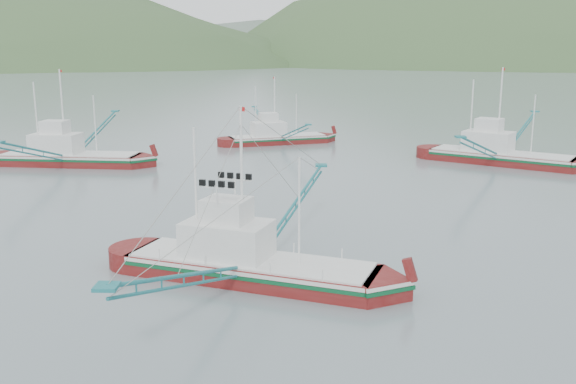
{
  "coord_description": "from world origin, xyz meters",
  "views": [
    {
      "loc": [
        1.08,
        -30.27,
        11.49
      ],
      "look_at": [
        0.0,
        6.0,
        3.2
      ],
      "focal_mm": 40.0,
      "sensor_mm": 36.0,
      "label": 1
    }
  ],
  "objects_px": {
    "bg_boat_left": "(68,151)",
    "main_boat": "(248,244)",
    "bg_boat_right": "(501,142)",
    "bg_boat_far": "(277,130)"
  },
  "relations": [
    {
      "from": "bg_boat_left",
      "to": "main_boat",
      "type": "bearing_deg",
      "value": -51.95
    },
    {
      "from": "bg_boat_right",
      "to": "bg_boat_far",
      "type": "distance_m",
      "value": 26.21
    },
    {
      "from": "main_boat",
      "to": "bg_boat_far",
      "type": "bearing_deg",
      "value": 109.58
    },
    {
      "from": "bg_boat_left",
      "to": "bg_boat_far",
      "type": "distance_m",
      "value": 24.8
    },
    {
      "from": "main_boat",
      "to": "bg_boat_right",
      "type": "distance_m",
      "value": 39.82
    },
    {
      "from": "main_boat",
      "to": "bg_boat_far",
      "type": "relative_size",
      "value": 1.1
    },
    {
      "from": "bg_boat_left",
      "to": "bg_boat_right",
      "type": "xyz_separation_m",
      "value": [
        42.74,
        1.94,
        0.78
      ]
    },
    {
      "from": "main_boat",
      "to": "bg_boat_right",
      "type": "relative_size",
      "value": 0.98
    },
    {
      "from": "bg_boat_right",
      "to": "main_boat",
      "type": "bearing_deg",
      "value": -91.75
    },
    {
      "from": "bg_boat_right",
      "to": "bg_boat_far",
      "type": "relative_size",
      "value": 1.12
    }
  ]
}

